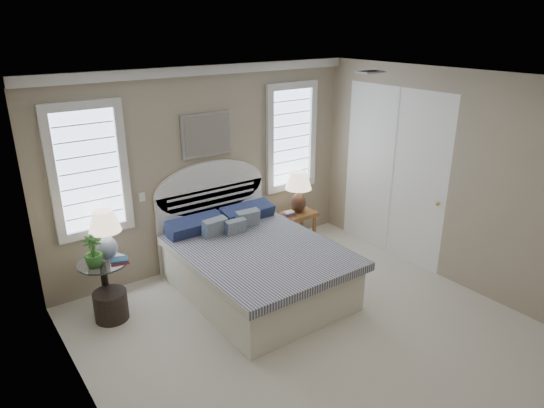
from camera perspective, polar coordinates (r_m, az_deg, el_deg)
The scene contains 21 objects.
floor at distance 5.36m, azimuth 6.67°, elevation -16.29°, with size 4.50×5.00×0.01m, color beige.
ceiling at distance 4.32m, azimuth 8.19°, elevation 13.71°, with size 4.50×5.00×0.01m, color silver.
wall_back at distance 6.60m, azimuth -7.58°, elevation 4.15°, with size 4.50×0.02×2.70m, color tan.
wall_left at distance 3.68m, azimuth -19.86°, elevation -11.07°, with size 0.02×5.00×2.70m, color tan.
wall_right at distance 6.35m, azimuth 22.44°, elevation 2.05°, with size 0.02×5.00×2.70m, color tan.
crown_molding at distance 6.32m, azimuth -7.96°, elevation 15.34°, with size 4.50×0.08×0.12m, color silver.
hvac_vent at distance 5.73m, azimuth 11.48°, elevation 15.00°, with size 0.30×0.20×0.02m, color #B2B2B2.
switch_plate at distance 6.28m, azimuth -15.04°, elevation 0.81°, with size 0.08×0.01×0.12m, color silver.
window_left at distance 5.97m, azimuth -20.77°, elevation 3.69°, with size 0.90×0.06×1.60m, color silver.
window_right at distance 7.26m, azimuth 2.22°, elevation 7.88°, with size 0.90×0.06×1.60m, color silver.
painting at distance 6.45m, azimuth -7.60°, elevation 8.07°, with size 0.74×0.04×0.58m, color silver.
closet_door at distance 7.03m, azimuth 14.02°, elevation 3.47°, with size 0.02×1.80×2.40m, color white.
bed at distance 6.12m, azimuth -2.42°, elevation -6.79°, with size 1.72×2.28×1.47m.
side_table_left at distance 6.01m, azimuth -19.06°, elevation -8.57°, with size 0.56×0.56×0.63m.
nightstand_right at distance 7.33m, azimuth 3.06°, elevation -2.00°, with size 0.50×0.40×0.53m.
floor_pot at distance 5.94m, azimuth -18.41°, elevation -11.26°, with size 0.38×0.38×0.34m, color black.
lamp_left at distance 5.83m, azimuth -19.03°, elevation -2.86°, with size 0.45×0.45×0.59m.
lamp_right at distance 7.15m, azimuth 3.12°, elevation 1.96°, with size 0.43×0.43×0.63m.
potted_plant at distance 5.75m, azimuth -20.32°, elevation -5.28°, with size 0.21×0.21×0.37m, color #3B772F.
books_left at distance 5.81m, azimuth -17.50°, elevation -6.41°, with size 0.24×0.20×0.05m.
books_right at distance 7.12m, azimuth 2.01°, elevation -1.16°, with size 0.17×0.13×0.07m.
Camera 1 is at (-2.97, -3.09, 3.21)m, focal length 32.00 mm.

